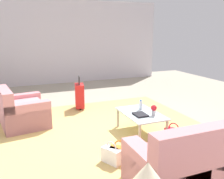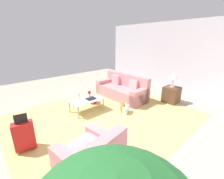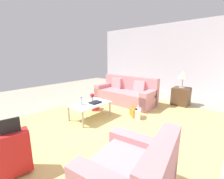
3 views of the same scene
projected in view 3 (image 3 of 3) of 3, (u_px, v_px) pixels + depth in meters
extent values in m
plane|color=#A89E89|center=(92.00, 129.00, 3.44)|extent=(12.00, 12.00, 0.00)
cube|color=silver|center=(173.00, 58.00, 6.87)|extent=(0.12, 8.00, 3.10)
cube|color=tan|center=(115.00, 123.00, 3.76)|extent=(5.20, 4.40, 0.01)
cube|color=#C67F84|center=(124.00, 97.00, 5.33)|extent=(0.90, 2.18, 0.45)
cube|color=#C67F84|center=(130.00, 89.00, 5.53)|extent=(0.22, 2.18, 0.94)
cube|color=#C67F84|center=(149.00, 100.00, 4.71)|extent=(0.90, 0.24, 0.59)
cube|color=#C67F84|center=(104.00, 91.00, 5.93)|extent=(0.90, 0.24, 0.59)
cube|color=pink|center=(139.00, 87.00, 5.07)|extent=(0.17, 0.40, 0.41)
cube|color=pink|center=(117.00, 83.00, 5.69)|extent=(0.12, 0.40, 0.40)
cube|color=#C67F84|center=(141.00, 158.00, 2.03)|extent=(0.33, 0.91, 0.60)
cube|color=pink|center=(124.00, 162.00, 1.68)|extent=(0.84, 0.74, 0.08)
cube|color=silver|center=(90.00, 104.00, 3.96)|extent=(1.06, 0.66, 0.02)
cylinder|color=#ADA899|center=(110.00, 109.00, 4.19)|extent=(0.05, 0.05, 0.40)
cylinder|color=#ADA899|center=(83.00, 120.00, 3.47)|extent=(0.05, 0.05, 0.40)
cylinder|color=#ADA899|center=(96.00, 105.00, 4.55)|extent=(0.05, 0.05, 0.40)
cylinder|color=#ADA899|center=(69.00, 114.00, 3.83)|extent=(0.05, 0.05, 0.40)
cylinder|color=silver|center=(81.00, 101.00, 3.86)|extent=(0.06, 0.06, 0.18)
cylinder|color=#2D6BBC|center=(81.00, 97.00, 3.83)|extent=(0.04, 0.04, 0.02)
cube|color=black|center=(95.00, 102.00, 4.00)|extent=(0.30, 0.23, 0.03)
cylinder|color=#B2B7BC|center=(92.00, 99.00, 4.21)|extent=(0.07, 0.07, 0.10)
sphere|color=red|center=(92.00, 95.00, 4.19)|extent=(0.11, 0.11, 0.11)
cube|color=#513823|center=(181.00, 96.00, 5.13)|extent=(0.53, 0.53, 0.60)
cylinder|color=#ADA899|center=(182.00, 87.00, 5.06)|extent=(0.18, 0.18, 0.02)
cylinder|color=#ADA899|center=(182.00, 83.00, 5.03)|extent=(0.04, 0.04, 0.29)
cone|color=beige|center=(183.00, 75.00, 4.97)|extent=(0.33, 0.33, 0.24)
cube|color=red|center=(14.00, 153.00, 2.05)|extent=(0.44, 0.30, 0.60)
cube|color=black|center=(10.00, 126.00, 1.96)|extent=(0.24, 0.07, 0.20)
cylinder|color=black|center=(28.00, 169.00, 2.20)|extent=(0.03, 0.05, 0.05)
cylinder|color=black|center=(5.00, 178.00, 2.03)|extent=(0.03, 0.05, 0.05)
cube|color=orange|center=(134.00, 112.00, 4.14)|extent=(0.31, 0.34, 0.24)
torus|color=orange|center=(134.00, 108.00, 4.11)|extent=(0.14, 0.17, 0.20)
cube|color=red|center=(96.00, 106.00, 4.68)|extent=(0.35, 0.28, 0.24)
torus|color=red|center=(96.00, 102.00, 4.65)|extent=(0.18, 0.12, 0.20)
cube|color=white|center=(138.00, 114.00, 4.05)|extent=(0.35, 0.27, 0.24)
torus|color=white|center=(138.00, 109.00, 4.02)|extent=(0.18, 0.11, 0.20)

